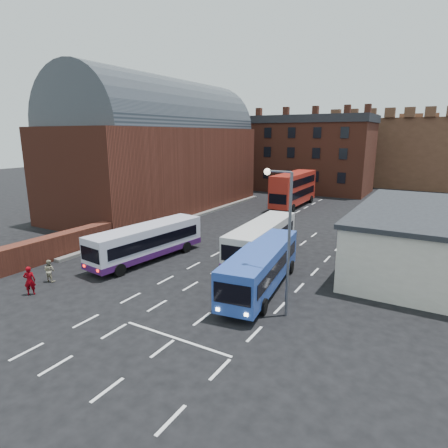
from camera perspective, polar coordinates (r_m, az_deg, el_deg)
The scene contains 13 objects.
ground at distance 23.40m, azimuth -12.66°, elevation -10.25°, with size 180.00×180.00×0.00m, color black.
railway_station at distance 47.50m, azimuth -9.68°, elevation 11.34°, with size 12.00×28.00×16.00m.
forecourt_wall at distance 31.70m, azimuth -23.93°, elevation -3.03°, with size 1.20×10.00×1.80m, color #602B1E.
cream_building at distance 30.33m, azimuth 29.60°, elevation -1.90°, with size 10.40×16.40×4.25m.
brick_terrace at distance 65.03m, azimuth 11.69°, elevation 9.92°, with size 22.00×10.00×11.00m, color brown.
castle_keep at distance 82.02m, azimuth 24.45°, elevation 10.05°, with size 22.00×22.00×12.00m, color brown.
bus_white_outbound at distance 28.71m, azimuth -11.65°, elevation -2.38°, with size 3.34×9.92×2.65m.
bus_white_inbound at distance 28.81m, azimuth 5.80°, elevation -2.04°, with size 3.04×10.08×2.71m.
bus_blue at distance 22.93m, azimuth 5.68°, elevation -6.24°, with size 3.54×9.98×2.66m.
bus_red_double at distance 49.88m, azimuth 10.55°, elevation 5.29°, with size 2.87×11.04×4.41m.
street_lamp at distance 19.03m, azimuth 9.20°, elevation -0.91°, with size 1.56×0.34×7.65m.
pedestrian_red at distance 25.14m, azimuth -27.51°, elevation -7.65°, with size 0.64×0.42×1.76m, color #730109.
pedestrian_beige at distance 26.79m, azimuth -25.06°, elevation -6.46°, with size 0.71×0.55×1.46m, color tan.
Camera 1 is at (14.88, -15.47, 9.31)m, focal length 30.00 mm.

